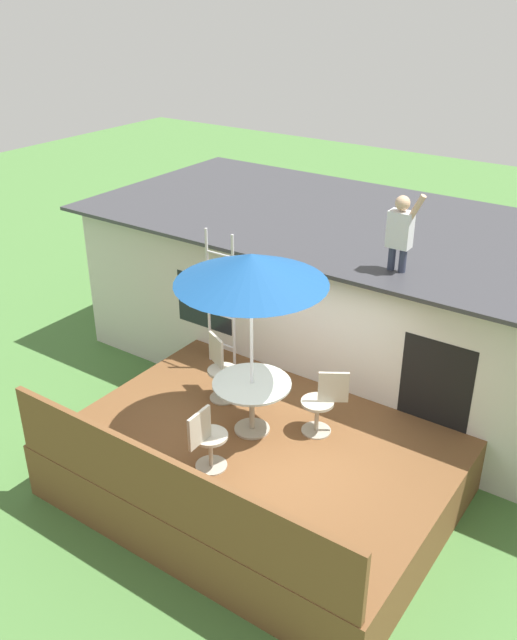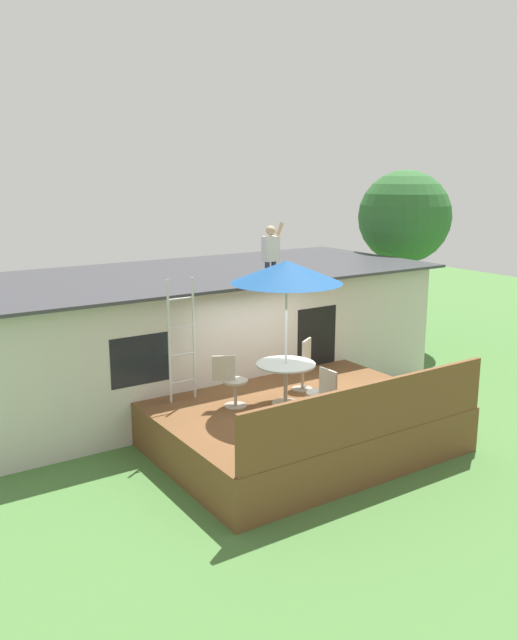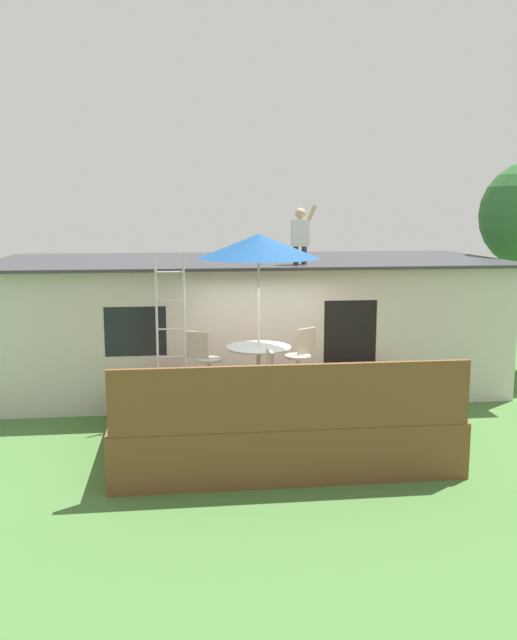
# 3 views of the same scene
# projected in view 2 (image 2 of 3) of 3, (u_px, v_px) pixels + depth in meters

# --- Properties ---
(ground_plane) EXTENTS (40.00, 40.00, 0.00)m
(ground_plane) POSITION_uv_depth(u_px,v_px,m) (297.00, 444.00, 11.66)
(ground_plane) COLOR #477538
(house) EXTENTS (10.50, 4.50, 2.69)m
(house) POSITION_uv_depth(u_px,v_px,m) (200.00, 331.00, 14.28)
(house) COLOR beige
(house) RESTS_ON ground
(deck) EXTENTS (4.96, 3.91, 0.80)m
(deck) POSITION_uv_depth(u_px,v_px,m) (297.00, 423.00, 11.57)
(deck) COLOR brown
(deck) RESTS_ON ground
(deck_railing) EXTENTS (4.86, 0.08, 0.90)m
(deck_railing) POSITION_uv_depth(u_px,v_px,m) (373.00, 411.00, 9.83)
(deck_railing) COLOR brown
(deck_railing) RESTS_ON deck
(patio_table) EXTENTS (1.04, 1.04, 0.74)m
(patio_table) POSITION_uv_depth(u_px,v_px,m) (286.00, 372.00, 11.26)
(patio_table) COLOR #A59E8C
(patio_table) RESTS_ON deck
(patio_umbrella) EXTENTS (1.90, 1.90, 2.54)m
(patio_umbrella) POSITION_uv_depth(u_px,v_px,m) (287.00, 272.00, 10.87)
(patio_umbrella) COLOR silver
(patio_umbrella) RESTS_ON deck
(step_ladder) EXTENTS (0.52, 0.04, 2.20)m
(step_ladder) POSITION_uv_depth(u_px,v_px,m) (182.00, 341.00, 11.35)
(step_ladder) COLOR silver
(step_ladder) RESTS_ON deck
(person_figure) EXTENTS (0.47, 0.20, 1.11)m
(person_figure) POSITION_uv_depth(u_px,v_px,m) (271.00, 248.00, 12.99)
(person_figure) COLOR #33384C
(person_figure) RESTS_ON house
(patio_chair_left) EXTENTS (0.59, 0.44, 0.92)m
(patio_chair_left) POSITION_uv_depth(u_px,v_px,m) (231.00, 381.00, 11.18)
(patio_chair_left) COLOR #A59E8C
(patio_chair_left) RESTS_ON deck
(patio_chair_right) EXTENTS (0.57, 0.45, 0.92)m
(patio_chair_right) POSITION_uv_depth(u_px,v_px,m) (304.00, 365.00, 12.13)
(patio_chair_right) COLOR #A59E8C
(patio_chair_right) RESTS_ON deck
(patio_chair_near) EXTENTS (0.44, 0.62, 0.92)m
(patio_chair_near) POSITION_uv_depth(u_px,v_px,m) (323.00, 395.00, 10.50)
(patio_chair_near) COLOR #A59E8C
(patio_chair_near) RESTS_ON deck
(backyard_tree) EXTENTS (2.52, 2.52, 4.85)m
(backyard_tree) POSITION_uv_depth(u_px,v_px,m) (405.00, 218.00, 17.65)
(backyard_tree) COLOR brown
(backyard_tree) RESTS_ON ground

